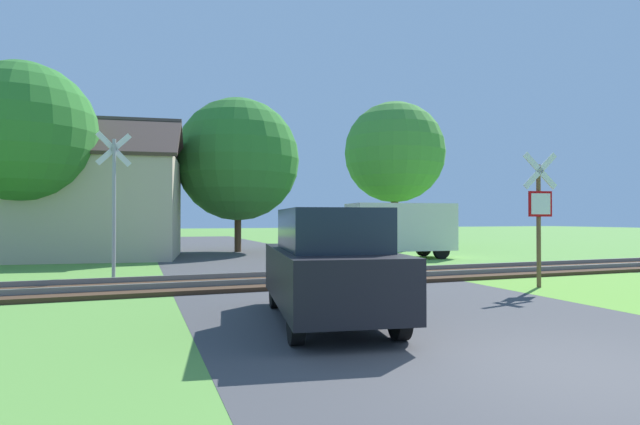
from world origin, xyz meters
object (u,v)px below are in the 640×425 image
object	(u,v)px
tree_center	(238,160)
parked_car	(328,265)
stop_sign_near	(539,210)
mail_truck	(396,228)
crossing_sign_far	(114,196)
tree_left	(24,133)
tree_far	(394,153)
house	(85,205)

from	to	relation	value
tree_center	parked_car	world-z (taller)	tree_center
stop_sign_near	mail_truck	world-z (taller)	stop_sign_near
parked_car	crossing_sign_far	bearing A→B (deg)	127.31
stop_sign_near	crossing_sign_far	bearing A→B (deg)	-15.63
stop_sign_near	parked_car	xyz separation A→B (m)	(-6.08, -1.92, -0.93)
stop_sign_near	mail_truck	xyz separation A→B (m)	(1.04, 8.78, -0.58)
stop_sign_near	tree_left	bearing A→B (deg)	-31.68
crossing_sign_far	tree_center	bearing A→B (deg)	51.05
tree_left	parked_car	world-z (taller)	tree_left
tree_left	tree_center	world-z (taller)	tree_center
stop_sign_near	tree_left	size ratio (longest dim) A/B	0.44
tree_far	parked_car	xyz separation A→B (m)	(-11.60, -19.05, -4.68)
mail_truck	stop_sign_near	bearing A→B (deg)	178.15
house	parked_car	size ratio (longest dim) A/B	1.96
mail_truck	crossing_sign_far	bearing A→B (deg)	117.11
parked_car	tree_left	bearing A→B (deg)	126.34
tree_far	tree_center	distance (m)	10.10
stop_sign_near	tree_far	distance (m)	18.38
crossing_sign_far	mail_truck	size ratio (longest dim) A/B	0.76
mail_truck	parked_car	size ratio (longest dim) A/B	1.20
mail_truck	parked_car	world-z (taller)	mail_truck
parked_car	house	bearing A→B (deg)	117.28
crossing_sign_far	tree_center	world-z (taller)	tree_center
tree_left	tree_far	size ratio (longest dim) A/B	0.85
crossing_sign_far	tree_left	distance (m)	7.95
tree_far	tree_center	world-z (taller)	tree_far
crossing_sign_far	mail_truck	distance (m)	11.40
parked_car	tree_far	bearing A→B (deg)	68.09
tree_far	mail_truck	size ratio (longest dim) A/B	1.70
crossing_sign_far	tree_left	bearing A→B (deg)	103.30
crossing_sign_far	stop_sign_near	bearing A→B (deg)	-38.04
tree_center	tree_far	bearing A→B (deg)	12.30
tree_far	parked_car	bearing A→B (deg)	-121.35
stop_sign_near	crossing_sign_far	xyz separation A→B (m)	(-9.47, 4.49, 0.38)
stop_sign_near	tree_center	world-z (taller)	tree_center
stop_sign_near	mail_truck	size ratio (longest dim) A/B	0.63
stop_sign_near	tree_center	size ratio (longest dim) A/B	0.43
tree_left	tree_center	bearing A→B (deg)	23.64
tree_center	stop_sign_near	bearing A→B (deg)	-74.03
house	tree_center	bearing A→B (deg)	23.78
stop_sign_near	tree_far	bearing A→B (deg)	-98.12
stop_sign_near	house	xyz separation A→B (m)	(-10.92, 13.12, 0.38)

